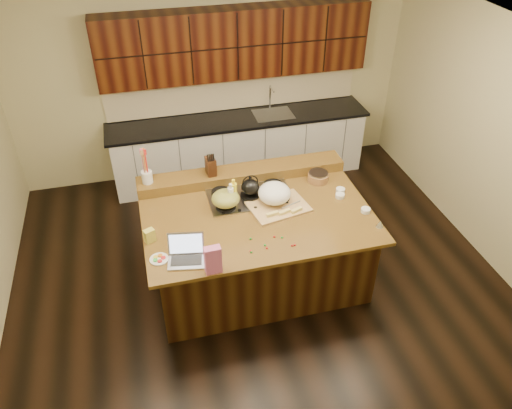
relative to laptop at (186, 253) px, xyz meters
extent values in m
cube|color=black|center=(0.82, 0.51, -0.99)|extent=(5.50, 5.00, 0.01)
cube|color=silver|center=(0.82, 0.51, 1.72)|extent=(5.50, 5.00, 0.01)
cube|color=#BEB685|center=(0.82, 3.01, 0.37)|extent=(5.50, 0.01, 2.70)
cube|color=#BEB685|center=(0.82, -2.00, 0.37)|extent=(5.50, 0.01, 2.70)
cube|color=#BEB685|center=(3.57, 0.51, 0.37)|extent=(0.01, 5.00, 2.70)
cube|color=black|center=(0.82, 0.51, -0.54)|extent=(2.22, 1.42, 0.88)
cube|color=black|center=(0.82, 0.51, -0.08)|extent=(2.40, 1.60, 0.04)
cube|color=black|center=(0.82, 1.21, 0.00)|extent=(2.40, 0.30, 0.12)
cube|color=gray|center=(0.82, 0.81, -0.06)|extent=(0.92, 0.52, 0.02)
cylinder|color=black|center=(0.52, 0.94, -0.04)|extent=(0.22, 0.22, 0.03)
cylinder|color=black|center=(1.12, 0.94, -0.04)|extent=(0.22, 0.22, 0.03)
cylinder|color=black|center=(0.52, 0.68, -0.04)|extent=(0.22, 0.22, 0.03)
cylinder|color=black|center=(1.12, 0.68, -0.04)|extent=(0.22, 0.22, 0.03)
cylinder|color=black|center=(0.82, 0.81, -0.04)|extent=(0.22, 0.22, 0.03)
cube|color=silver|center=(1.12, 2.68, -0.53)|extent=(3.60, 0.62, 0.90)
cube|color=black|center=(1.12, 2.68, -0.06)|extent=(3.70, 0.66, 0.04)
cube|color=gray|center=(1.62, 2.68, -0.05)|extent=(0.55, 0.42, 0.01)
cylinder|color=gray|center=(1.62, 2.86, 0.14)|extent=(0.02, 0.02, 0.36)
cube|color=black|center=(1.12, 2.83, 0.97)|extent=(3.60, 0.34, 0.90)
cube|color=#BEB685|center=(1.12, 2.99, 0.22)|extent=(3.60, 0.03, 0.50)
ellipsoid|color=black|center=(0.82, 0.81, 0.07)|extent=(0.23, 0.23, 0.18)
ellipsoid|color=olive|center=(0.52, 0.68, 0.06)|extent=(0.39, 0.39, 0.17)
cube|color=#B7B7BC|center=(-0.01, -0.05, -0.06)|extent=(0.38, 0.29, 0.02)
cube|color=black|center=(-0.01, -0.05, -0.05)|extent=(0.31, 0.19, 0.00)
cube|color=#B7B7BC|center=(0.01, 0.06, 0.06)|extent=(0.35, 0.13, 0.22)
cube|color=silver|center=(0.01, 0.06, 0.06)|extent=(0.31, 0.11, 0.19)
cylinder|color=yellow|center=(0.62, 0.72, 0.07)|extent=(0.08, 0.08, 0.27)
cylinder|color=silver|center=(0.58, 0.68, 0.06)|extent=(0.08, 0.08, 0.25)
cube|color=tan|center=(1.06, 0.54, -0.05)|extent=(0.68, 0.55, 0.03)
ellipsoid|color=white|center=(1.04, 0.63, 0.07)|extent=(0.35, 0.35, 0.22)
cube|color=#EDD872|center=(0.95, 0.40, -0.02)|extent=(0.13, 0.04, 0.04)
cube|color=#EDD872|center=(1.09, 0.40, -0.02)|extent=(0.13, 0.04, 0.04)
cube|color=#EDD872|center=(1.22, 0.40, -0.02)|extent=(0.13, 0.04, 0.04)
cylinder|color=gray|center=(1.20, 0.52, -0.03)|extent=(0.23, 0.10, 0.01)
cylinder|color=white|center=(1.94, 0.24, -0.04)|extent=(0.13, 0.13, 0.04)
cylinder|color=white|center=(1.82, 0.65, -0.04)|extent=(0.12, 0.12, 0.04)
cylinder|color=white|center=(1.77, 0.56, -0.04)|extent=(0.12, 0.12, 0.04)
cylinder|color=#996B3F|center=(1.66, 0.94, -0.02)|extent=(0.26, 0.26, 0.09)
cone|color=silver|center=(1.97, -0.02, -0.03)|extent=(0.08, 0.08, 0.07)
cube|color=pink|center=(0.21, -0.24, 0.08)|extent=(0.15, 0.09, 0.28)
cylinder|color=white|center=(-0.25, 0.04, -0.06)|extent=(0.23, 0.23, 0.01)
cube|color=gold|center=(-0.31, 0.33, 0.01)|extent=(0.12, 0.10, 0.14)
cylinder|color=white|center=(-0.25, 1.21, 0.13)|extent=(0.16, 0.16, 0.14)
cube|color=black|center=(0.46, 1.21, 0.15)|extent=(0.11, 0.17, 0.20)
ellipsoid|color=red|center=(0.88, 0.08, -0.05)|extent=(0.02, 0.02, 0.02)
ellipsoid|color=#198C26|center=(0.65, 0.11, -0.05)|extent=(0.02, 0.02, 0.02)
ellipsoid|color=red|center=(0.77, -0.06, -0.05)|extent=(0.02, 0.02, 0.02)
ellipsoid|color=#198C26|center=(0.61, -0.08, -0.05)|extent=(0.02, 0.02, 0.02)
ellipsoid|color=red|center=(0.61, -0.07, -0.05)|extent=(0.02, 0.02, 0.02)
ellipsoid|color=#198C26|center=(0.95, 0.05, -0.05)|extent=(0.02, 0.02, 0.02)
ellipsoid|color=red|center=(1.01, -0.09, -0.05)|extent=(0.02, 0.02, 0.02)
ellipsoid|color=#198C26|center=(0.76, -0.02, -0.05)|extent=(0.02, 0.02, 0.02)
ellipsoid|color=red|center=(1.04, -0.09, -0.05)|extent=(0.02, 0.02, 0.02)
camera|label=1|loc=(-0.24, -3.54, 3.13)|focal=35.00mm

